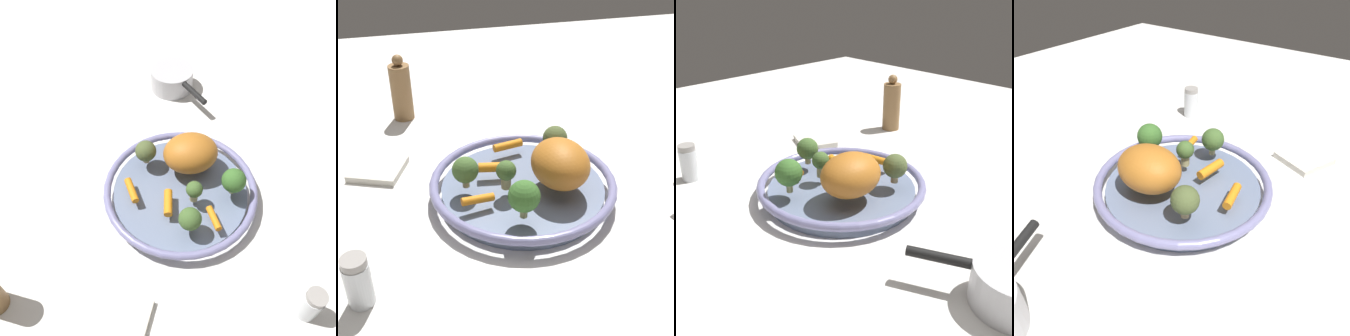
% 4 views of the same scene
% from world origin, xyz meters
% --- Properties ---
extents(ground_plane, '(2.20, 2.20, 0.00)m').
position_xyz_m(ground_plane, '(0.00, 0.00, 0.00)').
color(ground_plane, silver).
extents(serving_bowl, '(0.35, 0.35, 0.04)m').
position_xyz_m(serving_bowl, '(0.00, 0.00, 0.02)').
color(serving_bowl, slate).
rests_on(serving_bowl, ground_plane).
extents(roast_chicken_piece, '(0.11, 0.13, 0.08)m').
position_xyz_m(roast_chicken_piece, '(0.06, -0.03, 0.08)').
color(roast_chicken_piece, '#BD6E24').
rests_on(roast_chicken_piece, serving_bowl).
extents(baby_carrot_left, '(0.06, 0.02, 0.02)m').
position_xyz_m(baby_carrot_left, '(-0.10, -0.05, 0.05)').
color(baby_carrot_left, orange).
rests_on(baby_carrot_left, serving_bowl).
extents(baby_carrot_right, '(0.06, 0.03, 0.02)m').
position_xyz_m(baby_carrot_right, '(-0.00, 0.11, 0.05)').
color(baby_carrot_right, orange).
rests_on(baby_carrot_right, serving_bowl).
extents(baby_carrot_center, '(0.06, 0.03, 0.02)m').
position_xyz_m(baby_carrot_center, '(-0.05, 0.04, 0.05)').
color(baby_carrot_center, orange).
rests_on(baby_carrot_center, serving_bowl).
extents(broccoli_floret_edge, '(0.04, 0.04, 0.06)m').
position_xyz_m(broccoli_floret_edge, '(-0.04, -0.02, 0.08)').
color(broccoli_floret_edge, tan).
rests_on(broccoli_floret_edge, serving_bowl).
extents(broccoli_floret_large, '(0.05, 0.05, 0.07)m').
position_xyz_m(broccoli_floret_large, '(-0.03, -0.11, 0.08)').
color(broccoli_floret_large, tan).
rests_on(broccoli_floret_large, serving_bowl).
extents(broccoli_floret_mid, '(0.05, 0.05, 0.06)m').
position_xyz_m(broccoli_floret_mid, '(0.09, 0.07, 0.08)').
color(broccoli_floret_mid, tan).
rests_on(broccoli_floret_mid, serving_bowl).
extents(broccoli_floret_small, '(0.05, 0.05, 0.06)m').
position_xyz_m(broccoli_floret_small, '(-0.11, 0.00, 0.08)').
color(broccoli_floret_small, tan).
rests_on(broccoli_floret_small, serving_bowl).
extents(salt_shaker, '(0.04, 0.04, 0.08)m').
position_xyz_m(salt_shaker, '(-0.30, -0.19, 0.04)').
color(salt_shaker, silver).
rests_on(salt_shaker, ground_plane).
extents(dish_towel, '(0.13, 0.13, 0.01)m').
position_xyz_m(dish_towel, '(-0.26, 0.16, 0.01)').
color(dish_towel, silver).
rests_on(dish_towel, ground_plane).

